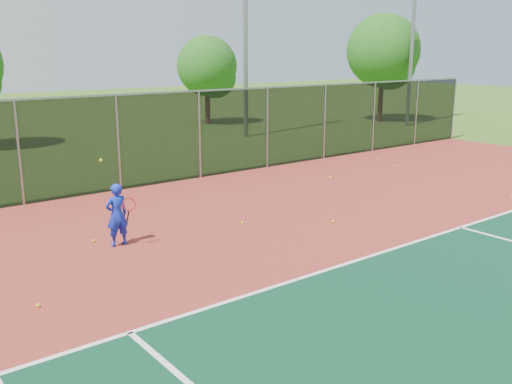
# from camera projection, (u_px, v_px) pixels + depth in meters

# --- Properties ---
(court_apron) EXTENTS (30.00, 20.00, 0.02)m
(court_apron) POSITION_uv_depth(u_px,v_px,m) (448.00, 256.00, 12.32)
(court_apron) COLOR #993327
(court_apron) RESTS_ON ground
(fence_back) EXTENTS (30.00, 0.06, 3.03)m
(fence_back) POSITION_uv_depth(u_px,v_px,m) (199.00, 134.00, 19.63)
(fence_back) COLOR black
(fence_back) RESTS_ON court_apron
(tennis_player) EXTENTS (0.59, 0.59, 2.02)m
(tennis_player) POSITION_uv_depth(u_px,v_px,m) (117.00, 215.00, 12.81)
(tennis_player) COLOR #142BBD
(tennis_player) RESTS_ON court_apron
(practice_ball_0) EXTENTS (0.07, 0.07, 0.07)m
(practice_ball_0) POSITION_uv_depth(u_px,v_px,m) (512.00, 198.00, 17.09)
(practice_ball_0) COLOR #D6F01B
(practice_ball_0) RESTS_ON court_apron
(practice_ball_1) EXTENTS (0.07, 0.07, 0.07)m
(practice_ball_1) POSITION_uv_depth(u_px,v_px,m) (333.00, 221.00, 14.70)
(practice_ball_1) COLOR #D6F01B
(practice_ball_1) RESTS_ON court_apron
(practice_ball_2) EXTENTS (0.07, 0.07, 0.07)m
(practice_ball_2) POSITION_uv_depth(u_px,v_px,m) (93.00, 241.00, 13.18)
(practice_ball_2) COLOR #D6F01B
(practice_ball_2) RESTS_ON court_apron
(practice_ball_3) EXTENTS (0.07, 0.07, 0.07)m
(practice_ball_3) POSITION_uv_depth(u_px,v_px,m) (395.00, 166.00, 21.81)
(practice_ball_3) COLOR #D6F01B
(practice_ball_3) RESTS_ON court_apron
(practice_ball_4) EXTENTS (0.07, 0.07, 0.07)m
(practice_ball_4) POSITION_uv_depth(u_px,v_px,m) (331.00, 177.00, 19.81)
(practice_ball_4) COLOR #D6F01B
(practice_ball_4) RESTS_ON court_apron
(practice_ball_5) EXTENTS (0.07, 0.07, 0.07)m
(practice_ball_5) POSITION_uv_depth(u_px,v_px,m) (378.00, 159.00, 23.16)
(practice_ball_5) COLOR #D6F01B
(practice_ball_5) RESTS_ON court_apron
(practice_ball_6) EXTENTS (0.07, 0.07, 0.07)m
(practice_ball_6) POSITION_uv_depth(u_px,v_px,m) (242.00, 223.00, 14.58)
(practice_ball_6) COLOR #D6F01B
(practice_ball_6) RESTS_ON court_apron
(practice_ball_7) EXTENTS (0.07, 0.07, 0.07)m
(practice_ball_7) POSITION_uv_depth(u_px,v_px,m) (38.00, 305.00, 9.83)
(practice_ball_7) COLOR #D6F01B
(practice_ball_7) RESTS_ON court_apron
(tree_back_mid) EXTENTS (3.59, 3.59, 5.27)m
(tree_back_mid) POSITION_uv_depth(u_px,v_px,m) (209.00, 69.00, 34.01)
(tree_back_mid) COLOR #3A2115
(tree_back_mid) RESTS_ON ground
(tree_back_right) EXTENTS (4.51, 4.51, 6.63)m
(tree_back_right) POSITION_uv_depth(u_px,v_px,m) (385.00, 54.00, 35.20)
(tree_back_right) COLOR #3A2115
(tree_back_right) RESTS_ON ground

